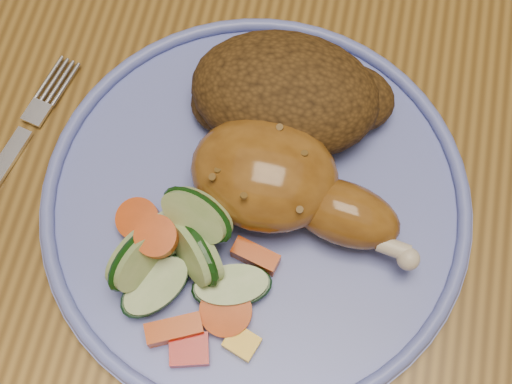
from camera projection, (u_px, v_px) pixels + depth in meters
The scene contains 8 objects.
ground at pixel (303, 331), 1.23m from camera, with size 4.00×4.00×0.00m, color brown.
dining_table at pixel (351, 179), 0.61m from camera, with size 0.90×1.40×0.75m.
plate at pixel (256, 203), 0.51m from camera, with size 0.30×0.30×0.01m, color #6270CA.
plate_rim at pixel (256, 197), 0.50m from camera, with size 0.30×0.30×0.01m, color #6270CA.
chicken_leg at pixel (284, 183), 0.48m from camera, with size 0.16×0.09×0.05m.
rice_pilaf at pixel (289, 95), 0.51m from camera, with size 0.15×0.10×0.06m.
vegetable_pile at pixel (180, 258), 0.47m from camera, with size 0.12×0.12×0.06m.
fork at pixel (5, 161), 0.52m from camera, with size 0.05×0.15×0.00m.
Camera 1 is at (-0.03, -0.25, 1.23)m, focal length 50.00 mm.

